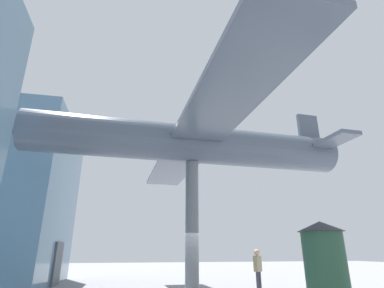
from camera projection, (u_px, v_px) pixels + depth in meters
support_pylon_central at (192, 227)px, 12.24m from camera, size 0.55×0.55×5.50m
suspended_airplane at (188, 143)px, 13.41m from camera, size 17.38×15.52×2.97m
visitor_person at (258, 267)px, 14.01m from camera, size 0.41×0.45×1.90m
info_kiosk at (328, 285)px, 5.61m from camera, size 0.90×0.90×2.39m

